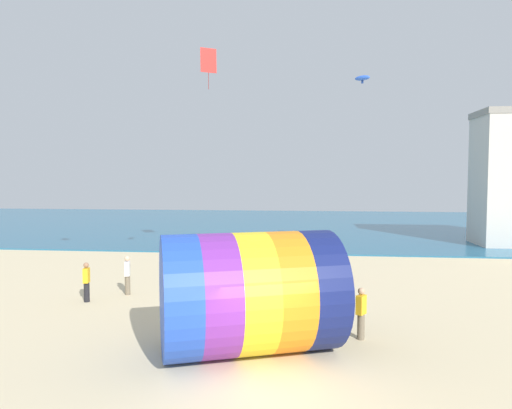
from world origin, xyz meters
name	(u,v)px	position (x,y,z in m)	size (l,w,h in m)	color
ground_plane	(268,386)	(0.00, 0.00, 0.00)	(120.00, 120.00, 0.00)	beige
sea	(297,224)	(0.00, 39.94, 0.05)	(120.00, 40.00, 0.10)	#236084
giant_inflatable_tube	(250,293)	(-0.74, 2.22, 1.86)	(6.21, 5.29, 3.71)	blue
kite_handler	(361,313)	(2.80, 3.71, 0.89)	(0.39, 0.42, 1.74)	#726651
kite_blue_parafoil	(362,78)	(3.24, 7.94, 9.47)	(0.68, 0.52, 0.33)	blue
kite_red_diamond	(208,61)	(-5.03, 16.51, 12.52)	(0.92, 0.59, 2.51)	red
bystander_near_water	(127,275)	(-7.15, 8.43, 0.93)	(0.30, 0.40, 1.79)	#726651
bystander_mid_beach	(86,282)	(-8.45, 7.09, 0.88)	(0.28, 0.39, 1.72)	black
bystander_far_left	(339,264)	(2.76, 12.92, 0.79)	(0.30, 0.40, 1.57)	#383D56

